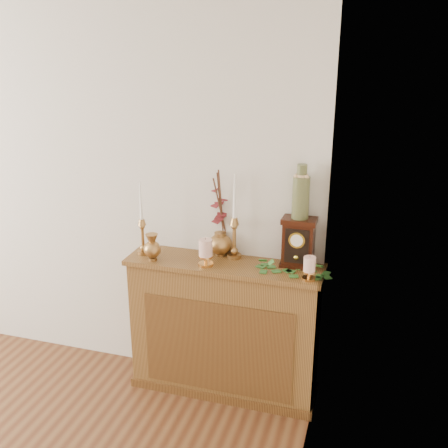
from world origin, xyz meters
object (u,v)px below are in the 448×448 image
(ginger_jar, at_px, (220,215))
(mantel_clock, at_px, (298,243))
(ceramic_vase, at_px, (301,194))
(candlestick_center, at_px, (234,231))
(bud_vase, at_px, (152,248))
(candlestick_left, at_px, (142,231))

(ginger_jar, distance_m, mantel_clock, 0.53)
(ginger_jar, bearing_deg, ceramic_vase, -7.00)
(candlestick_center, relative_size, ginger_jar, 0.95)
(candlestick_center, distance_m, bud_vase, 0.52)
(candlestick_center, relative_size, bud_vase, 3.12)
(bud_vase, bearing_deg, candlestick_center, 21.73)
(candlestick_left, relative_size, mantel_clock, 1.57)
(candlestick_left, xyz_separation_m, ginger_jar, (0.47, 0.17, 0.10))
(ginger_jar, height_order, ceramic_vase, ceramic_vase)
(ginger_jar, distance_m, ceramic_vase, 0.55)
(bud_vase, bearing_deg, mantel_clock, 11.73)
(candlestick_center, xyz_separation_m, bud_vase, (-0.48, -0.19, -0.09))
(bud_vase, bearing_deg, candlestick_left, 140.83)
(bud_vase, height_order, ceramic_vase, ceramic_vase)
(bud_vase, distance_m, mantel_clock, 0.90)
(mantel_clock, bearing_deg, ceramic_vase, 90.00)
(ginger_jar, xyz_separation_m, mantel_clock, (0.51, -0.07, -0.11))
(bud_vase, distance_m, ceramic_vase, 0.97)
(candlestick_left, relative_size, ginger_jar, 0.84)
(ceramic_vase, bearing_deg, bud_vase, -168.10)
(bud_vase, bearing_deg, ceramic_vase, 11.90)
(bud_vase, relative_size, mantel_clock, 0.57)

